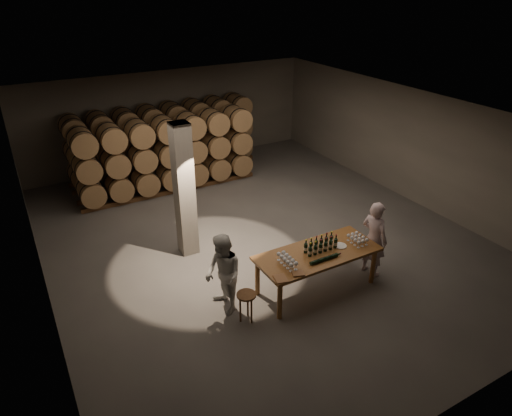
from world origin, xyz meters
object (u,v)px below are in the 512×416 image
bottle_cluster (321,245)px  tasting_table (317,257)px  notebook_near (298,274)px  plate (340,246)px  person_man (374,239)px  stool (246,299)px  person_woman (223,275)px

bottle_cluster → tasting_table: bearing=-156.6°
bottle_cluster → notebook_near: bottle_cluster is taller
plate → tasting_table: bearing=176.8°
tasting_table → bottle_cluster: (0.10, 0.04, 0.22)m
tasting_table → person_man: (1.41, -0.13, 0.08)m
tasting_table → notebook_near: 0.90m
tasting_table → plate: size_ratio=9.54×
notebook_near → stool: size_ratio=0.36×
tasting_table → notebook_near: bearing=-151.1°
person_man → notebook_near: bearing=87.5°
tasting_table → person_man: person_man is taller
plate → person_man: 0.86m
bottle_cluster → stool: (-1.86, -0.21, -0.50)m
plate → person_woman: person_woman is taller
person_woman → notebook_near: bearing=57.2°
tasting_table → stool: tasting_table is taller
stool → person_woman: bearing=114.3°
bottle_cluster → plate: bearing=-9.1°
bottle_cluster → plate: bottle_cluster is taller
bottle_cluster → notebook_near: (-0.88, -0.48, -0.10)m
bottle_cluster → person_man: person_man is taller
tasting_table → plate: (0.56, -0.03, 0.11)m
plate → person_woman: bearing=171.8°
plate → notebook_near: bearing=-163.3°
notebook_near → person_woman: size_ratio=0.13×
bottle_cluster → stool: bottle_cluster is taller
bottle_cluster → stool: size_ratio=1.17×
tasting_table → person_man: 1.42m
plate → person_woman: (-2.55, 0.37, -0.07)m
person_man → person_woman: 3.43m
bottle_cluster → person_woman: (-2.09, 0.29, -0.18)m
plate → person_man: bearing=-6.7°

